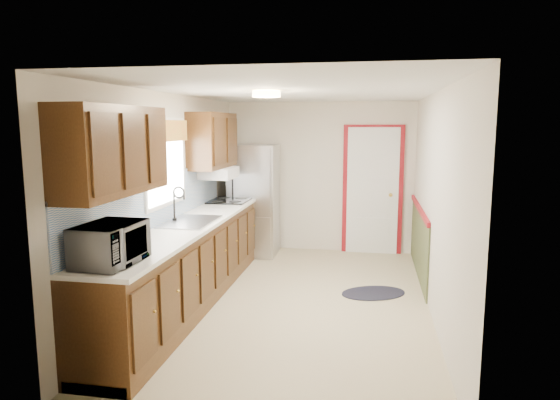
% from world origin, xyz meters
% --- Properties ---
extents(room_shell, '(3.20, 5.20, 2.52)m').
position_xyz_m(room_shell, '(0.00, 0.00, 1.20)').
color(room_shell, tan).
rests_on(room_shell, ground).
extents(kitchen_run, '(0.63, 4.00, 2.20)m').
position_xyz_m(kitchen_run, '(-1.24, -0.29, 0.81)').
color(kitchen_run, '#381F0C').
rests_on(kitchen_run, ground).
extents(back_wall_trim, '(1.12, 2.30, 2.08)m').
position_xyz_m(back_wall_trim, '(0.99, 2.21, 0.89)').
color(back_wall_trim, maroon).
rests_on(back_wall_trim, ground).
extents(ceiling_fixture, '(0.30, 0.30, 0.06)m').
position_xyz_m(ceiling_fixture, '(-0.30, -0.20, 2.36)').
color(ceiling_fixture, '#FFD88C').
rests_on(ceiling_fixture, room_shell).
extents(microwave, '(0.35, 0.60, 0.40)m').
position_xyz_m(microwave, '(-1.20, -1.95, 1.14)').
color(microwave, white).
rests_on(microwave, kitchen_run).
extents(refrigerator, '(0.74, 0.73, 1.73)m').
position_xyz_m(refrigerator, '(-0.98, 2.05, 0.86)').
color(refrigerator, '#B7B7BC').
rests_on(refrigerator, ground).
extents(rug, '(0.94, 0.79, 0.01)m').
position_xyz_m(rug, '(0.89, 0.46, 0.01)').
color(rug, black).
rests_on(rug, ground).
extents(cooktop, '(0.54, 0.65, 0.02)m').
position_xyz_m(cooktop, '(-1.19, 1.40, 0.95)').
color(cooktop, black).
rests_on(cooktop, kitchen_run).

